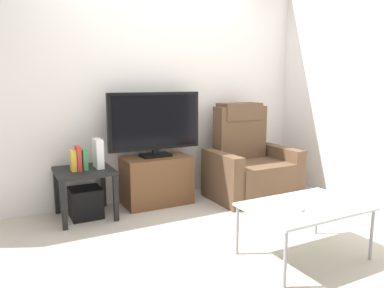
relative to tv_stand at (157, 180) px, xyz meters
name	(u,v)px	position (x,y,z in m)	size (l,w,h in m)	color
ground_plane	(205,228)	(0.13, -0.86, -0.26)	(6.40, 6.40, 0.00)	#B2A899
wall_back	(157,84)	(0.13, 0.27, 1.04)	(6.40, 0.06, 2.60)	silver
wall_side	(355,84)	(2.01, -0.86, 1.04)	(0.06, 4.48, 2.60)	silver
tv_stand	(157,180)	(0.00, 0.00, 0.00)	(0.73, 0.41, 0.52)	brown
television	(155,123)	(0.00, 0.02, 0.63)	(1.03, 0.20, 0.69)	black
recliner_armchair	(249,165)	(1.07, -0.24, 0.11)	(0.98, 0.78, 1.08)	brown
side_table	(84,177)	(-0.78, -0.06, 0.14)	(0.54, 0.54, 0.49)	black
subwoofer_box	(86,203)	(-0.78, -0.06, -0.12)	(0.30, 0.30, 0.30)	black
book_leftmost	(73,161)	(-0.88, -0.08, 0.32)	(0.05, 0.11, 0.20)	gold
book_middle	(78,158)	(-0.83, -0.08, 0.34)	(0.04, 0.13, 0.24)	red
book_rightmost	(85,159)	(-0.78, -0.08, 0.32)	(0.04, 0.11, 0.20)	#388C4C
game_console	(98,153)	(-0.64, -0.05, 0.37)	(0.07, 0.20, 0.29)	white
coffee_table	(305,209)	(0.51, -1.70, 0.12)	(0.90, 0.60, 0.41)	#B2C6C1
cell_phone	(293,209)	(0.37, -1.72, 0.15)	(0.07, 0.15, 0.01)	#B7B7BC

